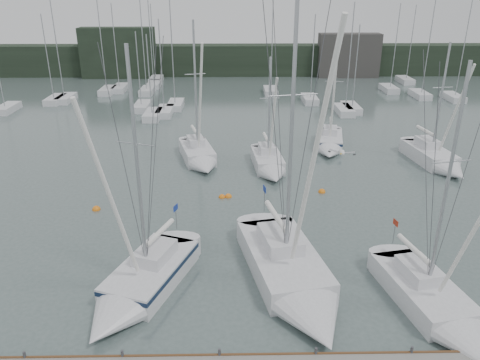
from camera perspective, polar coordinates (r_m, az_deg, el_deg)
name	(u,v)px	position (r m, az deg, el deg)	size (l,w,h in m)	color
ground	(262,301)	(24.05, 2.66, -14.51)	(160.00, 160.00, 0.00)	#4D5E5A
far_treeline	(240,60)	(81.97, -0.01, 14.42)	(90.00, 4.00, 5.00)	black
far_building_left	(118,53)	(81.90, -14.61, 14.77)	(12.00, 3.00, 8.00)	black
far_building_right	(349,55)	(82.16, 13.10, 14.58)	(10.00, 3.00, 7.00)	#3B3836
mast_forest	(221,96)	(64.39, -2.28, 10.23)	(59.21, 26.06, 14.76)	silver
sailboat_near_left	(136,290)	(24.32, -12.61, -12.96)	(5.53, 8.79, 13.23)	silver
sailboat_near_center	(296,285)	(24.20, 6.90, -12.64)	(5.49, 11.04, 16.80)	silver
sailboat_near_right	(443,313)	(24.37, 23.50, -14.67)	(4.29, 8.77, 12.74)	silver
sailboat_mid_b	(200,158)	(40.79, -4.88, 2.71)	(4.20, 7.57, 12.71)	silver
sailboat_mid_c	(270,166)	(39.03, 3.64, 1.74)	(2.87, 6.96, 10.01)	silver
sailboat_mid_d	(330,144)	(45.09, 10.86, 4.31)	(3.66, 7.35, 10.52)	silver
sailboat_mid_e	(438,161)	(43.38, 23.00, 2.14)	(3.68, 8.28, 11.07)	silver
buoy_a	(222,197)	(34.54, -2.21, -2.13)	(0.50, 0.50, 0.50)	orange
buoy_b	(322,192)	(35.89, 9.94, -1.47)	(0.54, 0.54, 0.54)	orange
buoy_c	(96,210)	(34.19, -17.10, -3.47)	(0.57, 0.57, 0.57)	orange
seagull	(342,152)	(18.63, 12.31, 3.33)	(0.95, 0.50, 0.19)	silver
buoy_d	(228,197)	(34.58, -1.43, -2.08)	(0.52, 0.52, 0.52)	orange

